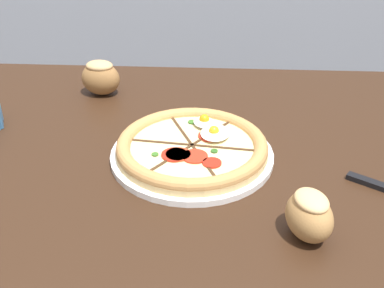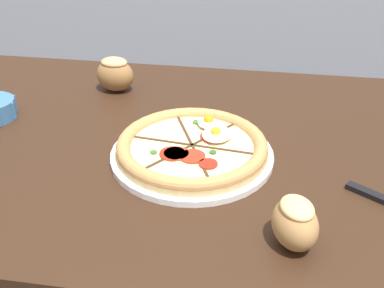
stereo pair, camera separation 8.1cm
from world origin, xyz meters
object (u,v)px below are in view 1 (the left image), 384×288
object	(u,v)px
dining_table	(144,180)
pizza	(192,148)
bread_piece_near	(100,77)
bread_piece_mid	(309,215)

from	to	relation	value
dining_table	pizza	xyz separation A→B (m)	(0.11, -0.05, 0.12)
bread_piece_near	bread_piece_mid	xyz separation A→B (m)	(0.42, -0.48, -0.00)
bread_piece_near	dining_table	bearing A→B (deg)	-59.88
bread_piece_near	pizza	bearing A→B (deg)	-49.60
dining_table	bread_piece_near	bearing A→B (deg)	120.12
dining_table	bread_piece_near	distance (m)	0.29
dining_table	pizza	distance (m)	0.17
pizza	bread_piece_near	xyz separation A→B (m)	(-0.23, 0.27, 0.02)
dining_table	bread_piece_mid	size ratio (longest dim) A/B	15.02
pizza	bread_piece_mid	size ratio (longest dim) A/B	2.99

